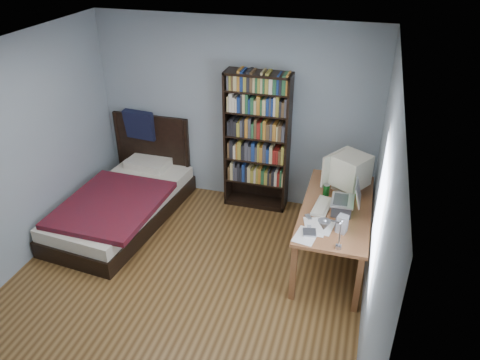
{
  "coord_description": "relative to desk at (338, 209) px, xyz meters",
  "views": [
    {
      "loc": [
        1.68,
        -3.5,
        3.53
      ],
      "look_at": [
        0.44,
        0.8,
        1.01
      ],
      "focal_mm": 35.0,
      "sensor_mm": 36.0,
      "label": 1
    }
  ],
  "objects": [
    {
      "name": "phone_grey",
      "position": [
        -0.23,
        -0.95,
        0.32
      ],
      "size": [
        0.06,
        0.09,
        0.02
      ],
      "primitive_type": "cube",
      "rotation": [
        0.0,
        0.0,
        0.15
      ],
      "color": "#949496",
      "rests_on": "desk"
    },
    {
      "name": "laptop",
      "position": [
        0.08,
        -0.55,
        0.42
      ],
      "size": [
        0.31,
        0.32,
        0.38
      ],
      "color": "#2D2D30",
      "rests_on": "desk"
    },
    {
      "name": "room",
      "position": [
        -1.48,
        -1.44,
        0.84
      ],
      "size": [
        4.2,
        4.24,
        2.5
      ],
      "color": "#4E3317",
      "rests_on": "ground"
    },
    {
      "name": "keyboard",
      "position": [
        -0.15,
        -0.52,
        0.33
      ],
      "size": [
        0.22,
        0.43,
        0.04
      ],
      "primitive_type": "cube",
      "rotation": [
        0.0,
        0.07,
        -0.12
      ],
      "color": "beige",
      "rests_on": "desk"
    },
    {
      "name": "crt_monitor",
      "position": [
        0.06,
        -0.05,
        0.57
      ],
      "size": [
        0.56,
        0.51,
        0.46
      ],
      "color": "beige",
      "rests_on": "desk"
    },
    {
      "name": "bookshelf",
      "position": [
        -1.16,
        0.5,
        0.53
      ],
      "size": [
        0.85,
        0.3,
        1.88
      ],
      "color": "black",
      "rests_on": "floor"
    },
    {
      "name": "desk",
      "position": [
        0.0,
        0.0,
        0.0
      ],
      "size": [
        0.75,
        1.63,
        0.73
      ],
      "color": "brown",
      "rests_on": "floor"
    },
    {
      "name": "external_drive",
      "position": [
        -0.21,
        -1.04,
        0.33
      ],
      "size": [
        0.15,
        0.15,
        0.03
      ],
      "primitive_type": "cube",
      "rotation": [
        0.0,
        0.0,
        0.19
      ],
      "color": "#949496",
      "rests_on": "desk"
    },
    {
      "name": "mouse",
      "position": [
        0.0,
        -0.16,
        0.33
      ],
      "size": [
        0.07,
        0.12,
        0.04
      ],
      "primitive_type": "ellipsoid",
      "color": "silver",
      "rests_on": "desk"
    },
    {
      "name": "bed",
      "position": [
        -2.75,
        -0.31,
        -0.16
      ],
      "size": [
        1.28,
        2.25,
        1.16
      ],
      "color": "black",
      "rests_on": "floor"
    },
    {
      "name": "desk_lamp",
      "position": [
        -0.02,
        -1.54,
        0.77
      ],
      "size": [
        0.22,
        0.48,
        0.57
      ],
      "color": "#99999E",
      "rests_on": "desk"
    },
    {
      "name": "soda_can",
      "position": [
        -0.15,
        -0.23,
        0.38
      ],
      "size": [
        0.07,
        0.07,
        0.13
      ],
      "primitive_type": "cylinder",
      "color": "#073816",
      "rests_on": "desk"
    },
    {
      "name": "speaker",
      "position": [
        0.09,
        -0.91,
        0.41
      ],
      "size": [
        0.12,
        0.12,
        0.19
      ],
      "primitive_type": "cube",
      "rotation": [
        0.0,
        0.0,
        -0.3
      ],
      "color": "#949496",
      "rests_on": "desk"
    },
    {
      "name": "phone_silver",
      "position": [
        -0.27,
        -0.76,
        0.32
      ],
      "size": [
        0.09,
        0.11,
        0.02
      ],
      "primitive_type": "cube",
      "rotation": [
        0.0,
        0.0,
        0.56
      ],
      "color": "#AEAEB3",
      "rests_on": "desk"
    }
  ]
}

